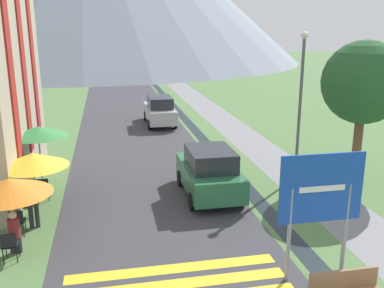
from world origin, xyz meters
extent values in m
plane|color=#517542|center=(0.00, 20.00, 0.00)|extent=(160.00, 160.00, 0.00)
cube|color=#38383D|center=(-2.50, 30.00, 0.00)|extent=(6.40, 60.00, 0.01)
cube|color=slate|center=(3.60, 30.00, 0.00)|extent=(2.20, 60.00, 0.01)
cube|color=black|center=(1.20, 30.00, 0.00)|extent=(0.60, 60.00, 0.00)
cube|color=yellow|center=(-2.50, 3.91, 0.01)|extent=(5.44, 0.44, 0.01)
cube|color=yellow|center=(-2.50, 4.61, 0.01)|extent=(5.44, 0.44, 0.01)
cube|color=maroon|center=(-6.93, 9.72, 5.37)|extent=(0.06, 0.70, 8.06)
cube|color=maroon|center=(-6.93, 12.00, 5.37)|extent=(0.06, 0.70, 8.06)
cube|color=maroon|center=(-6.93, 14.28, 5.37)|extent=(0.06, 0.70, 8.06)
cylinder|color=gray|center=(0.18, 3.60, 1.20)|extent=(0.10, 0.10, 2.41)
cylinder|color=gray|center=(1.67, 3.60, 1.20)|extent=(0.10, 0.10, 2.41)
cube|color=#1947B7|center=(0.92, 3.58, 2.36)|extent=(2.12, 0.05, 1.70)
cube|color=white|center=(0.92, 3.55, 2.36)|extent=(1.16, 0.02, 0.14)
cube|color=#846647|center=(1.20, 2.74, 0.43)|extent=(1.70, 0.08, 0.45)
cube|color=#28663D|center=(-0.40, 9.36, 0.72)|extent=(1.83, 3.82, 0.84)
cube|color=#23282D|center=(-0.40, 9.17, 1.48)|extent=(1.56, 2.10, 0.68)
cylinder|color=black|center=(-1.28, 10.54, 0.30)|extent=(0.18, 0.60, 0.60)
cylinder|color=black|center=(0.48, 10.54, 0.30)|extent=(0.18, 0.60, 0.60)
cylinder|color=black|center=(-1.28, 8.18, 0.30)|extent=(0.18, 0.60, 0.60)
cylinder|color=black|center=(0.48, 8.18, 0.30)|extent=(0.18, 0.60, 0.60)
cube|color=#B2B2B7|center=(-0.68, 21.71, 0.72)|extent=(1.67, 4.33, 0.84)
cube|color=#23282D|center=(-0.68, 21.50, 1.48)|extent=(1.42, 2.38, 0.68)
cylinder|color=black|center=(-1.47, 23.05, 0.30)|extent=(0.18, 0.60, 0.60)
cylinder|color=black|center=(0.11, 23.05, 0.30)|extent=(0.18, 0.60, 0.60)
cylinder|color=black|center=(-1.47, 20.37, 0.30)|extent=(0.18, 0.60, 0.60)
cylinder|color=black|center=(0.11, 20.37, 0.30)|extent=(0.18, 0.60, 0.60)
cube|color=black|center=(-6.77, 8.59, 0.45)|extent=(0.40, 0.40, 0.04)
cube|color=black|center=(-6.77, 8.41, 0.65)|extent=(0.40, 0.04, 0.40)
cylinder|color=black|center=(-6.94, 8.76, 0.23)|extent=(0.03, 0.03, 0.45)
cylinder|color=black|center=(-6.60, 8.76, 0.23)|extent=(0.03, 0.03, 0.45)
cylinder|color=black|center=(-6.94, 8.42, 0.23)|extent=(0.03, 0.03, 0.45)
cylinder|color=black|center=(-6.60, 8.42, 0.23)|extent=(0.03, 0.03, 0.45)
cube|color=black|center=(-6.34, 10.10, 0.45)|extent=(0.40, 0.40, 0.04)
cube|color=black|center=(-6.34, 9.92, 0.65)|extent=(0.40, 0.04, 0.40)
cylinder|color=black|center=(-6.51, 10.27, 0.23)|extent=(0.03, 0.03, 0.45)
cylinder|color=black|center=(-6.17, 10.27, 0.23)|extent=(0.03, 0.03, 0.45)
cylinder|color=black|center=(-6.51, 9.93, 0.23)|extent=(0.03, 0.03, 0.45)
cylinder|color=black|center=(-6.17, 9.93, 0.23)|extent=(0.03, 0.03, 0.45)
cube|color=black|center=(-6.65, 5.90, 0.45)|extent=(0.40, 0.40, 0.04)
cube|color=black|center=(-6.65, 5.72, 0.65)|extent=(0.40, 0.04, 0.40)
cylinder|color=black|center=(-6.82, 6.07, 0.23)|extent=(0.03, 0.03, 0.45)
cylinder|color=black|center=(-6.48, 6.07, 0.23)|extent=(0.03, 0.03, 0.45)
cylinder|color=black|center=(-6.82, 5.73, 0.23)|extent=(0.03, 0.03, 0.45)
cylinder|color=black|center=(-6.48, 5.73, 0.23)|extent=(0.03, 0.03, 0.45)
cube|color=black|center=(-6.74, 7.39, 0.45)|extent=(0.40, 0.40, 0.04)
cube|color=black|center=(-6.74, 7.21, 0.65)|extent=(0.40, 0.04, 0.40)
cylinder|color=black|center=(-6.91, 7.56, 0.23)|extent=(0.03, 0.03, 0.45)
cylinder|color=black|center=(-6.57, 7.56, 0.23)|extent=(0.03, 0.03, 0.45)
cylinder|color=black|center=(-6.91, 7.22, 0.23)|extent=(0.03, 0.03, 0.45)
cylinder|color=black|center=(-6.57, 7.22, 0.23)|extent=(0.03, 0.03, 0.45)
cylinder|color=#B7B2A8|center=(-6.61, 6.33, 1.02)|extent=(0.06, 0.06, 2.04)
cone|color=orange|center=(-6.61, 6.33, 1.94)|extent=(2.24, 2.24, 0.45)
cylinder|color=#B7B2A8|center=(-6.38, 8.77, 1.01)|extent=(0.06, 0.06, 2.01)
cone|color=yellow|center=(-6.38, 8.77, 1.91)|extent=(2.25, 2.25, 0.44)
cylinder|color=#B7B2A8|center=(-6.52, 11.15, 1.20)|extent=(0.06, 0.06, 2.40)
cone|color=#338442|center=(-6.52, 11.15, 2.30)|extent=(2.22, 2.22, 0.37)
cylinder|color=#282833|center=(-6.70, 6.29, 0.23)|extent=(0.14, 0.14, 0.46)
cylinder|color=#282833|center=(-6.52, 6.29, 0.23)|extent=(0.14, 0.14, 0.46)
cylinder|color=maroon|center=(-6.61, 6.29, 0.74)|extent=(0.32, 0.32, 0.56)
sphere|color=beige|center=(-6.61, 6.29, 1.12)|extent=(0.22, 0.22, 0.22)
cylinder|color=#282833|center=(-6.43, 7.83, 0.46)|extent=(0.14, 0.14, 0.92)
cylinder|color=#282833|center=(-6.25, 7.83, 0.46)|extent=(0.14, 0.14, 0.92)
cylinder|color=gray|center=(-6.34, 7.83, 1.20)|extent=(0.32, 0.32, 0.55)
sphere|color=beige|center=(-6.34, 7.83, 1.57)|extent=(0.22, 0.22, 0.22)
cylinder|color=#515156|center=(3.52, 10.43, 2.81)|extent=(0.12, 0.12, 5.62)
sphere|color=silver|center=(3.52, 10.43, 5.74)|extent=(0.28, 0.28, 0.28)
cylinder|color=brown|center=(5.83, 9.84, 1.30)|extent=(0.36, 0.36, 2.59)
sphere|color=#235128|center=(5.83, 9.84, 3.97)|extent=(3.24, 3.24, 3.24)
camera|label=1|loc=(-3.93, -5.08, 6.02)|focal=40.00mm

